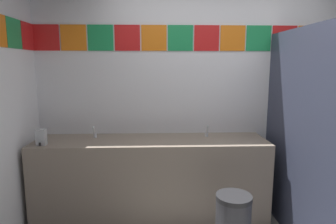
{
  "coord_description": "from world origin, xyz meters",
  "views": [
    {
      "loc": [
        -0.69,
        -1.82,
        1.66
      ],
      "look_at": [
        -0.59,
        0.81,
        1.22
      ],
      "focal_mm": 30.76,
      "sensor_mm": 36.0,
      "label": 1
    }
  ],
  "objects": [
    {
      "name": "wall_back",
      "position": [
        0.0,
        1.45,
        1.28
      ],
      "size": [
        4.05,
        0.09,
        2.54
      ],
      "color": "silver",
      "rests_on": "ground_plane"
    },
    {
      "name": "vanity_counter",
      "position": [
        -0.76,
        1.13,
        0.44
      ],
      "size": [
        2.43,
        0.57,
        0.87
      ],
      "color": "gray",
      "rests_on": "ground_plane"
    },
    {
      "name": "faucet_left",
      "position": [
        -1.37,
        1.22,
        0.92
      ],
      "size": [
        0.04,
        0.1,
        0.14
      ],
      "color": "silver",
      "rests_on": "vanity_counter"
    },
    {
      "name": "faucet_right",
      "position": [
        -0.15,
        1.22,
        0.92
      ],
      "size": [
        0.04,
        0.1,
        0.14
      ],
      "color": "silver",
      "rests_on": "vanity_counter"
    },
    {
      "name": "soap_dispenser",
      "position": [
        -1.83,
        0.96,
        0.95
      ],
      "size": [
        0.09,
        0.09,
        0.16
      ],
      "color": "#B7BABF",
      "rests_on": "vanity_counter"
    },
    {
      "name": "stall_divider",
      "position": [
        0.77,
        0.46,
        0.99
      ],
      "size": [
        0.92,
        1.39,
        1.98
      ],
      "color": "#33384C",
      "rests_on": "ground_plane"
    },
    {
      "name": "toilet",
      "position": [
        1.15,
        0.97,
        0.3
      ],
      "size": [
        0.39,
        0.49,
        0.74
      ],
      "color": "white",
      "rests_on": "ground_plane"
    }
  ]
}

